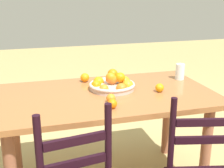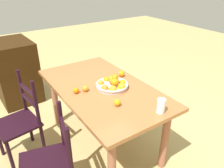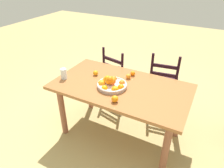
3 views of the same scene
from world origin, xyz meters
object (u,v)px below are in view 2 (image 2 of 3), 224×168
cabinet (15,71)px  fruit_bowl (112,84)px  orange_loose_2 (117,103)px  orange_loose_3 (121,74)px  chair_by_cabinet (51,164)px  orange_loose_1 (85,89)px  drinking_glass (161,106)px  dining_table (102,95)px  chair_near_window (21,122)px  orange_loose_0 (76,90)px

cabinet → fruit_bowl: bearing=-162.0°
orange_loose_2 → orange_loose_3: size_ratio=0.88×
cabinet → chair_by_cabinet: bearing=172.3°
cabinet → orange_loose_1: bearing=-169.6°
fruit_bowl → drinking_glass: 0.61m
dining_table → drinking_glass: bearing=-165.6°
chair_near_window → cabinet: 1.34m
dining_table → chair_near_window: chair_near_window is taller
chair_by_cabinet → orange_loose_3: chair_by_cabinet is taller
dining_table → chair_by_cabinet: bearing=118.1°
orange_loose_2 → drinking_glass: size_ratio=0.48×
orange_loose_1 → orange_loose_3: bearing=-81.4°
orange_loose_0 → drinking_glass: drinking_glass is taller
fruit_bowl → chair_near_window: bearing=66.8°
orange_loose_0 → drinking_glass: bearing=-146.9°
dining_table → cabinet: cabinet is taller
chair_near_window → orange_loose_0: 0.69m
chair_by_cabinet → orange_loose_1: (0.40, -0.55, 0.36)m
orange_loose_3 → orange_loose_0: bearing=95.6°
chair_near_window → orange_loose_0: size_ratio=15.58×
cabinet → fruit_bowl: (-1.70, -0.66, 0.32)m
orange_loose_2 → drinking_glass: drinking_glass is taller
chair_near_window → orange_loose_1: (-0.30, -0.62, 0.34)m
dining_table → orange_loose_1: size_ratio=25.63×
orange_loose_3 → drinking_glass: bearing=169.5°
chair_near_window → cabinet: (1.32, -0.23, 0.03)m
chair_by_cabinet → cabinet: size_ratio=0.95×
chair_by_cabinet → orange_loose_0: bearing=145.9°
drinking_glass → fruit_bowl: bearing=8.9°
fruit_bowl → orange_loose_3: size_ratio=4.82×
orange_loose_0 → orange_loose_2: (-0.41, -0.21, 0.00)m
dining_table → orange_loose_0: bearing=85.0°
orange_loose_3 → chair_by_cabinet: bearing=114.4°
chair_near_window → orange_loose_2: (-0.69, -0.74, 0.35)m
fruit_bowl → orange_loose_2: 0.35m
cabinet → drinking_glass: size_ratio=7.20×
orange_loose_3 → orange_loose_2: bearing=140.4°
dining_table → orange_loose_2: bearing=169.1°
orange_loose_2 → drinking_glass: bearing=-139.6°
dining_table → orange_loose_0: orange_loose_0 is taller
orange_loose_0 → drinking_glass: 0.84m
cabinet → orange_loose_0: 1.65m
chair_near_window → chair_by_cabinet: bearing=-2.3°
chair_by_cabinet → orange_loose_1: 0.77m
cabinet → drinking_glass: (-2.30, -0.76, 0.35)m
fruit_bowl → orange_loose_0: bearing=73.9°
orange_loose_0 → orange_loose_2: orange_loose_2 is taller
chair_near_window → drinking_glass: size_ratio=7.20×
orange_loose_1 → orange_loose_2: (-0.40, -0.11, 0.00)m
fruit_bowl → drinking_glass: (-0.60, -0.09, 0.02)m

